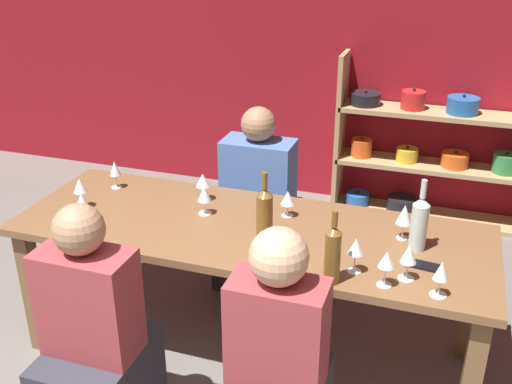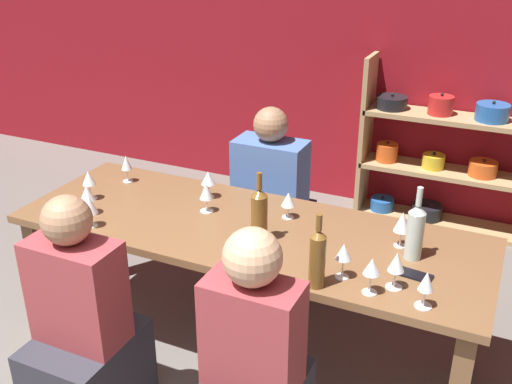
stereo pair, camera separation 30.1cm
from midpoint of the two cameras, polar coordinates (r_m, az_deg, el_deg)
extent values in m
cube|color=maroon|center=(4.83, 11.25, 14.32)|extent=(8.80, 0.06, 2.70)
cube|color=tan|center=(4.78, 12.20, 5.18)|extent=(0.04, 0.30, 1.26)
cube|color=tan|center=(4.92, 19.59, -2.91)|extent=(1.42, 0.30, 0.04)
cylinder|color=#235BAD|center=(4.95, 13.63, -1.13)|extent=(0.19, 0.19, 0.09)
sphere|color=black|center=(4.92, 13.70, -0.51)|extent=(0.02, 0.02, 0.02)
cylinder|color=black|center=(4.90, 17.67, -1.80)|extent=(0.23, 0.23, 0.11)
sphere|color=black|center=(4.88, 17.76, -1.10)|extent=(0.02, 0.02, 0.02)
cube|color=tan|center=(4.76, 20.29, 1.60)|extent=(1.42, 0.30, 0.04)
cylinder|color=#E0561E|center=(4.78, 14.15, 3.66)|extent=(0.16, 0.16, 0.14)
sphere|color=black|center=(4.75, 14.25, 4.58)|extent=(0.02, 0.02, 0.02)
cylinder|color=gold|center=(4.74, 18.30, 2.76)|extent=(0.17, 0.17, 0.10)
sphere|color=black|center=(4.72, 18.41, 3.48)|extent=(0.02, 0.02, 0.02)
cylinder|color=#E0561E|center=(4.72, 22.53, 2.04)|extent=(0.20, 0.20, 0.11)
sphere|color=black|center=(4.70, 22.66, 2.78)|extent=(0.02, 0.02, 0.02)
cube|color=tan|center=(4.62, 21.05, 6.42)|extent=(1.42, 0.30, 0.04)
cylinder|color=black|center=(4.66, 14.65, 8.23)|extent=(0.23, 0.23, 0.09)
sphere|color=black|center=(4.64, 14.73, 8.92)|extent=(0.02, 0.02, 0.02)
cylinder|color=red|center=(4.61, 19.02, 7.79)|extent=(0.18, 0.18, 0.14)
sphere|color=black|center=(4.59, 19.15, 8.74)|extent=(0.02, 0.02, 0.02)
cylinder|color=#235BAD|center=(4.59, 23.38, 6.95)|extent=(0.23, 0.23, 0.12)
sphere|color=black|center=(4.57, 23.53, 7.80)|extent=(0.02, 0.02, 0.02)
cube|color=brown|center=(3.01, 2.07, -3.73)|extent=(2.38, 0.83, 0.04)
cube|color=brown|center=(3.50, -17.50, -7.83)|extent=(0.08, 0.08, 0.72)
cube|color=brown|center=(3.94, -11.15, -3.26)|extent=(0.08, 0.08, 0.72)
cube|color=brown|center=(3.32, 22.70, -10.61)|extent=(0.08, 0.08, 0.72)
cylinder|color=brown|center=(2.51, 9.31, -6.68)|extent=(0.07, 0.07, 0.23)
cone|color=brown|center=(2.44, 9.52, -4.03)|extent=(0.07, 0.07, 0.03)
cylinder|color=brown|center=(2.42, 9.60, -2.96)|extent=(0.03, 0.03, 0.07)
cylinder|color=brown|center=(2.83, 3.37, -2.61)|extent=(0.08, 0.08, 0.23)
cone|color=brown|center=(2.77, 3.44, -0.14)|extent=(0.08, 0.08, 0.04)
cylinder|color=brown|center=(2.74, 3.47, 0.98)|extent=(0.03, 0.03, 0.08)
cylinder|color=#B2C6C1|center=(2.81, 17.88, -4.06)|extent=(0.08, 0.08, 0.23)
cone|color=#B2C6C1|center=(2.75, 18.23, -1.65)|extent=(0.08, 0.08, 0.04)
cylinder|color=#B2C6C1|center=(2.73, 18.39, -0.49)|extent=(0.03, 0.03, 0.09)
cylinder|color=white|center=(3.56, -9.75, 0.97)|extent=(0.06, 0.06, 0.00)
cylinder|color=white|center=(3.54, -9.79, 1.54)|extent=(0.01, 0.01, 0.07)
cone|color=white|center=(3.51, -9.88, 2.73)|extent=(0.06, 0.06, 0.08)
cylinder|color=beige|center=(3.52, -9.86, 2.41)|extent=(0.03, 0.03, 0.03)
cylinder|color=white|center=(3.10, 5.85, -2.47)|extent=(0.06, 0.06, 0.00)
cylinder|color=white|center=(3.09, 5.88, -1.91)|extent=(0.01, 0.01, 0.06)
cone|color=white|center=(3.06, 5.93, -0.75)|extent=(0.07, 0.07, 0.07)
cylinder|color=maroon|center=(3.06, 5.92, -1.06)|extent=(0.04, 0.04, 0.03)
cylinder|color=white|center=(3.15, -1.97, -1.87)|extent=(0.07, 0.07, 0.00)
cylinder|color=white|center=(3.14, -1.98, -1.26)|extent=(0.01, 0.01, 0.07)
cone|color=white|center=(3.10, -2.00, 0.06)|extent=(0.07, 0.07, 0.09)
cylinder|color=maroon|center=(3.11, -2.00, -0.32)|extent=(0.04, 0.04, 0.04)
cylinder|color=white|center=(3.37, -12.99, -0.67)|extent=(0.07, 0.07, 0.00)
cylinder|color=white|center=(3.36, -13.06, 0.00)|extent=(0.01, 0.01, 0.08)
cone|color=white|center=(3.33, -13.19, 1.28)|extent=(0.07, 0.07, 0.08)
cylinder|color=white|center=(2.94, 16.42, -5.01)|extent=(0.06, 0.06, 0.00)
cylinder|color=white|center=(2.92, 16.51, -4.31)|extent=(0.01, 0.01, 0.08)
cone|color=white|center=(2.88, 16.71, -2.79)|extent=(0.08, 0.08, 0.10)
cylinder|color=beige|center=(2.89, 16.65, -3.24)|extent=(0.04, 0.04, 0.04)
cylinder|color=white|center=(2.63, 16.26, -8.79)|extent=(0.07, 0.07, 0.00)
cylinder|color=white|center=(2.61, 16.37, -8.02)|extent=(0.01, 0.01, 0.08)
cone|color=white|center=(2.56, 16.58, -6.48)|extent=(0.07, 0.07, 0.08)
cylinder|color=maroon|center=(2.58, 16.52, -6.89)|extent=(0.04, 0.04, 0.03)
cylinder|color=white|center=(2.55, 18.98, -10.34)|extent=(0.07, 0.07, 0.00)
cylinder|color=white|center=(2.53, 19.10, -9.60)|extent=(0.01, 0.01, 0.07)
cone|color=white|center=(2.49, 19.35, -8.11)|extent=(0.06, 0.06, 0.08)
cylinder|color=beige|center=(2.50, 19.29, -8.50)|extent=(0.03, 0.03, 0.03)
cylinder|color=white|center=(3.07, -12.66, -3.23)|extent=(0.06, 0.06, 0.00)
cylinder|color=white|center=(3.06, -12.72, -2.62)|extent=(0.01, 0.01, 0.07)
cone|color=white|center=(3.02, -12.86, -1.26)|extent=(0.08, 0.08, 0.09)
cylinder|color=maroon|center=(3.03, -12.82, -1.67)|extent=(0.04, 0.04, 0.04)
cylinder|color=white|center=(2.57, 14.13, -9.36)|extent=(0.06, 0.06, 0.00)
cylinder|color=white|center=(2.54, 14.23, -8.50)|extent=(0.01, 0.01, 0.09)
cone|color=white|center=(2.50, 14.42, -6.96)|extent=(0.07, 0.07, 0.07)
cylinder|color=beige|center=(2.51, 14.38, -7.30)|extent=(0.04, 0.04, 0.03)
cylinder|color=white|center=(2.64, 11.47, -8.01)|extent=(0.06, 0.06, 0.00)
cylinder|color=white|center=(2.62, 11.55, -7.17)|extent=(0.01, 0.01, 0.09)
cone|color=white|center=(2.58, 11.70, -5.65)|extent=(0.07, 0.07, 0.07)
cylinder|color=maroon|center=(2.59, 11.67, -6.00)|extent=(0.04, 0.04, 0.03)
cylinder|color=white|center=(3.21, -13.02, -2.04)|extent=(0.07, 0.07, 0.00)
cylinder|color=white|center=(3.19, -13.09, -1.42)|extent=(0.01, 0.01, 0.07)
cone|color=white|center=(3.16, -13.22, -0.17)|extent=(0.08, 0.08, 0.08)
cylinder|color=beige|center=(3.17, -13.18, -0.51)|extent=(0.04, 0.04, 0.03)
cylinder|color=white|center=(3.31, -1.92, -0.53)|extent=(0.06, 0.06, 0.00)
cylinder|color=white|center=(3.29, -1.93, 0.11)|extent=(0.01, 0.01, 0.08)
cone|color=white|center=(3.26, -1.95, 1.30)|extent=(0.08, 0.08, 0.07)
cylinder|color=beige|center=(3.27, -1.95, 1.01)|extent=(0.04, 0.04, 0.03)
cube|color=black|center=(2.73, 18.00, -7.61)|extent=(0.16, 0.09, 0.01)
cube|color=#2D2D38|center=(2.94, -12.62, -17.10)|extent=(0.40, 0.50, 0.48)
cube|color=#99383D|center=(2.65, -13.56, -9.31)|extent=(0.40, 0.22, 0.48)
sphere|color=#9E7556|center=(2.48, -14.33, -2.70)|extent=(0.21, 0.21, 0.21)
cube|color=#2D2D38|center=(3.92, 3.50, -4.96)|extent=(0.44, 0.55, 0.48)
cube|color=#4C70B7|center=(3.71, 3.69, 1.42)|extent=(0.44, 0.24, 0.47)
sphere|color=#9E7556|center=(3.59, 3.83, 6.40)|extent=(0.21, 0.21, 0.21)
cube|color=#99383D|center=(2.37, 3.42, -13.46)|extent=(0.38, 0.21, 0.46)
sphere|color=tan|center=(2.18, 3.64, -6.34)|extent=(0.22, 0.22, 0.22)
camera|label=1|loc=(0.15, -87.14, 1.30)|focal=42.00mm
camera|label=2|loc=(0.15, 92.86, -1.30)|focal=42.00mm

